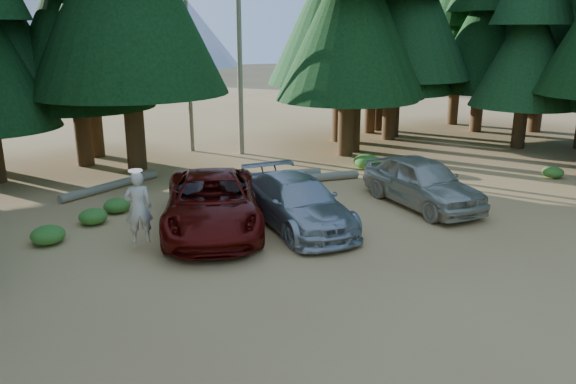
% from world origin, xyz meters
% --- Properties ---
extents(ground, '(160.00, 160.00, 0.00)m').
position_xyz_m(ground, '(0.00, 0.00, 0.00)').
color(ground, '#AD7A49').
rests_on(ground, ground).
extents(forest_belt_north, '(36.00, 7.00, 22.00)m').
position_xyz_m(forest_belt_north, '(0.00, 15.00, 0.00)').
color(forest_belt_north, black).
rests_on(forest_belt_north, ground).
extents(snag_front, '(0.24, 0.24, 12.00)m').
position_xyz_m(snag_front, '(0.80, 14.50, 6.00)').
color(snag_front, gray).
rests_on(snag_front, ground).
extents(snag_back, '(0.20, 0.20, 10.00)m').
position_xyz_m(snag_back, '(-1.20, 16.00, 5.00)').
color(snag_back, gray).
rests_on(snag_back, ground).
extents(red_pickup, '(4.09, 6.33, 1.62)m').
position_xyz_m(red_pickup, '(-3.17, 4.93, 0.81)').
color(red_pickup, '#5D0B08').
rests_on(red_pickup, ground).
extents(silver_minivan_center, '(2.18, 5.13, 1.47)m').
position_xyz_m(silver_minivan_center, '(-0.77, 4.22, 0.74)').
color(silver_minivan_center, '#A9ACB1').
rests_on(silver_minivan_center, ground).
extents(silver_minivan_right, '(2.16, 4.88, 1.63)m').
position_xyz_m(silver_minivan_right, '(3.83, 4.52, 0.82)').
color(silver_minivan_right, '#BCB7A7').
rests_on(silver_minivan_right, ground).
extents(frisbee_player, '(0.74, 0.51, 1.97)m').
position_xyz_m(frisbee_player, '(-5.36, 4.13, 1.17)').
color(frisbee_player, beige).
rests_on(frisbee_player, ground).
extents(log_left, '(3.71, 2.54, 0.30)m').
position_xyz_m(log_left, '(-5.52, 10.40, 0.15)').
color(log_left, gray).
rests_on(log_left, ground).
extents(log_mid, '(3.70, 0.77, 0.30)m').
position_xyz_m(log_mid, '(0.59, 9.62, 0.15)').
color(log_mid, gray).
rests_on(log_mid, ground).
extents(log_right, '(4.98, 0.62, 0.32)m').
position_xyz_m(log_right, '(1.14, 8.63, 0.16)').
color(log_right, gray).
rests_on(log_right, ground).
extents(shrub_far_left, '(0.85, 0.85, 0.47)m').
position_xyz_m(shrub_far_left, '(-6.39, 6.73, 0.23)').
color(shrub_far_left, '#2E6D20').
rests_on(shrub_far_left, ground).
extents(shrub_left, '(0.83, 0.83, 0.46)m').
position_xyz_m(shrub_left, '(-5.61, 7.60, 0.23)').
color(shrub_left, '#2E6D20').
rests_on(shrub_left, ground).
extents(shrub_center_left, '(1.33, 1.33, 0.73)m').
position_xyz_m(shrub_center_left, '(-1.02, 7.54, 0.37)').
color(shrub_center_left, '#2E6D20').
rests_on(shrub_center_left, ground).
extents(shrub_center_right, '(0.88, 0.88, 0.49)m').
position_xyz_m(shrub_center_right, '(-0.98, 9.34, 0.24)').
color(shrub_center_right, '#2E6D20').
rests_on(shrub_center_right, ground).
extents(shrub_right, '(1.12, 1.12, 0.62)m').
position_xyz_m(shrub_right, '(4.73, 9.63, 0.31)').
color(shrub_right, '#2E6D20').
rests_on(shrub_right, ground).
extents(shrub_far_right, '(1.04, 1.04, 0.57)m').
position_xyz_m(shrub_far_right, '(6.10, 8.88, 0.29)').
color(shrub_far_right, '#2E6D20').
rests_on(shrub_far_right, ground).
extents(shrub_edge_west, '(0.92, 0.92, 0.50)m').
position_xyz_m(shrub_edge_west, '(-7.65, 5.50, 0.25)').
color(shrub_edge_west, '#2E6D20').
rests_on(shrub_edge_west, ground).
extents(shrub_edge_east, '(0.81, 0.81, 0.45)m').
position_xyz_m(shrub_edge_east, '(10.79, 5.56, 0.22)').
color(shrub_edge_east, '#2E6D20').
rests_on(shrub_edge_east, ground).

